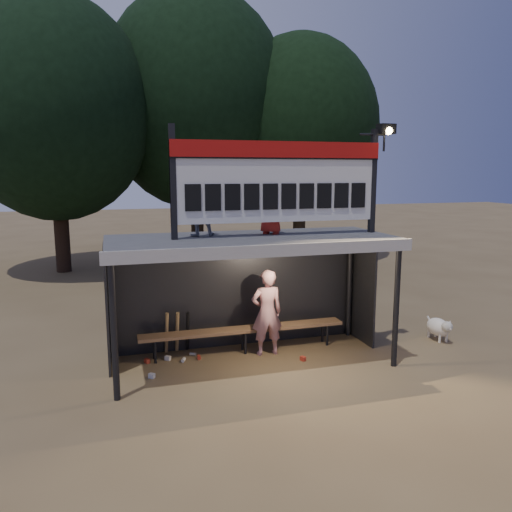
% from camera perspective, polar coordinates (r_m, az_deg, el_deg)
% --- Properties ---
extents(ground, '(80.00, 80.00, 0.00)m').
position_cam_1_polar(ground, '(9.36, -0.49, -12.00)').
color(ground, brown).
rests_on(ground, ground).
extents(player, '(0.61, 0.41, 1.65)m').
position_cam_1_polar(player, '(9.48, 1.24, -6.46)').
color(player, silver).
rests_on(player, ground).
extents(child_a, '(0.57, 0.46, 1.13)m').
position_cam_1_polar(child_a, '(8.87, -6.59, 5.91)').
color(child_a, gray).
rests_on(child_a, dugout_shelter).
extents(child_b, '(0.60, 0.56, 1.03)m').
position_cam_1_polar(child_b, '(9.11, 1.73, 5.74)').
color(child_b, '#A62219').
rests_on(child_b, dugout_shelter).
extents(dugout_shelter, '(5.10, 2.08, 2.32)m').
position_cam_1_polar(dugout_shelter, '(9.08, -0.93, -0.55)').
color(dugout_shelter, '#3F3F41').
rests_on(dugout_shelter, ground).
extents(scoreboard_assembly, '(4.10, 0.27, 1.99)m').
position_cam_1_polar(scoreboard_assembly, '(8.86, 3.00, 8.80)').
color(scoreboard_assembly, black).
rests_on(scoreboard_assembly, dugout_shelter).
extents(bench, '(4.00, 0.35, 0.48)m').
position_cam_1_polar(bench, '(9.71, -1.40, -8.48)').
color(bench, olive).
rests_on(bench, ground).
extents(tree_left, '(6.46, 6.46, 9.27)m').
position_cam_1_polar(tree_left, '(18.56, -22.11, 15.31)').
color(tree_left, black).
rests_on(tree_left, ground).
extents(tree_mid, '(7.22, 7.22, 10.36)m').
position_cam_1_polar(tree_mid, '(20.34, -6.99, 17.20)').
color(tree_mid, '#2E2014').
rests_on(tree_mid, ground).
extents(tree_right, '(6.08, 6.08, 8.72)m').
position_cam_1_polar(tree_right, '(20.34, 5.11, 14.46)').
color(tree_right, '#312316').
rests_on(tree_right, ground).
extents(dog, '(0.36, 0.81, 0.49)m').
position_cam_1_polar(dog, '(11.07, 20.21, -7.63)').
color(dog, white).
rests_on(dog, ground).
extents(bats, '(0.48, 0.33, 0.84)m').
position_cam_1_polar(bats, '(9.74, -8.99, -8.56)').
color(bats, '#9B7948').
rests_on(bats, ground).
extents(litter, '(2.88, 0.95, 0.08)m').
position_cam_1_polar(litter, '(9.39, -7.24, -11.77)').
color(litter, '#B3331E').
rests_on(litter, ground).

